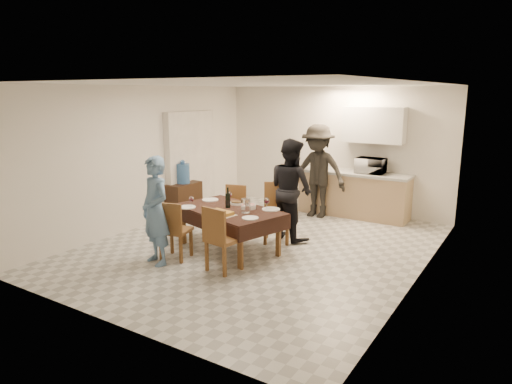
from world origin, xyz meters
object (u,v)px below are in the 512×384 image
Objects in this scene: person_kitchen at (318,171)px; person_near at (155,211)px; person_far at (291,189)px; water_pitcher at (245,206)px; console at (184,200)px; microwave at (371,166)px; wine_bottle at (228,197)px; savoury_tart at (219,213)px; water_jug at (183,173)px; dining_table at (229,211)px.

person_near is at bearing -103.76° from person_kitchen.
water_pitcher is at bearing 101.44° from person_far.
person_far is at bearing 79.70° from water_pitcher.
console is 2.61m from water_pitcher.
person_kitchen reaches higher than person_far.
person_far is 1.55m from person_kitchen.
water_pitcher is at bearing 66.09° from person_near.
person_kitchen is at bearing 32.42° from console.
microwave is 0.32× the size of person_far.
microwave reaches higher than wine_bottle.
savoury_tart is 3.63m from microwave.
person_far is (-0.72, -1.98, -0.20)m from microwave.
water_pitcher is 2.64m from person_kitchen.
person_kitchen is at bearing -60.46° from person_far.
savoury_tart is at bearing -127.15° from water_pitcher.
water_jug reaches higher than wine_bottle.
wine_bottle is 0.21× the size of person_near.
person_far is (0.60, 1.00, 0.02)m from wine_bottle.
water_pitcher is (2.28, -1.19, -0.11)m from water_jug.
water_jug is at bearing 143.16° from savoury_tart.
person_far is (2.48, -0.09, -0.03)m from water_jug.
person_far is at bearing 59.04° from wine_bottle.
wine_bottle is at bearing 83.63° from person_near.
wine_bottle is 0.18× the size of person_kitchen.
microwave is at bearing 25.72° from person_kitchen.
person_far is (1.10, 2.10, 0.06)m from person_near.
savoury_tart is (2.03, -1.52, 0.36)m from console.
person_near is 3.74m from person_kitchen.
wine_bottle is 1.56× the size of water_pitcher.
person_near is (1.38, -2.19, 0.45)m from console.
savoury_tart is 1.51m from person_far.
water_jug is 0.23× the size of person_far.
console is 1.36× the size of microwave.
water_pitcher is 0.42m from savoury_tart.
console is at bearing -147.58° from person_kitchen.
person_kitchen reaches higher than savoury_tart.
savoury_tart is (-0.25, -0.33, -0.08)m from water_pitcher.
person_far reaches higher than savoury_tart.
water_jug is 2.59m from person_near.
wine_bottle reaches higher than water_pitcher.
person_near reaches higher than dining_table.
water_jug is 2.18m from wine_bottle.
water_jug is 0.25× the size of person_near.
water_pitcher is at bearing -27.58° from water_jug.
person_kitchen is (2.27, 1.44, 0.04)m from water_jug.
person_kitchen reaches higher than microwave.
person_far is 0.93× the size of person_kitchen.
person_kitchen is (0.39, 2.53, 0.09)m from wine_bottle.
savoury_tart is at bearing -59.09° from dining_table.
water_pitcher is 0.13× the size of person_near.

